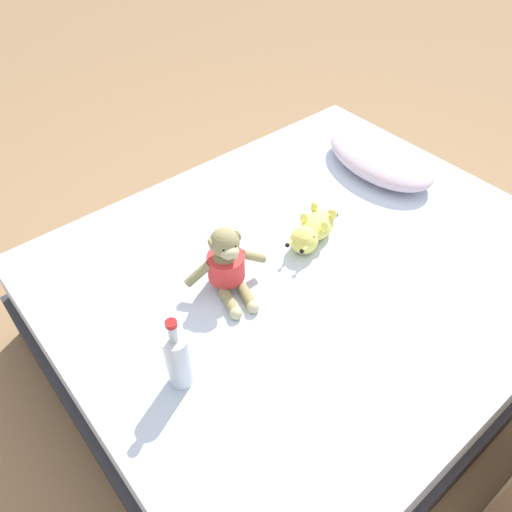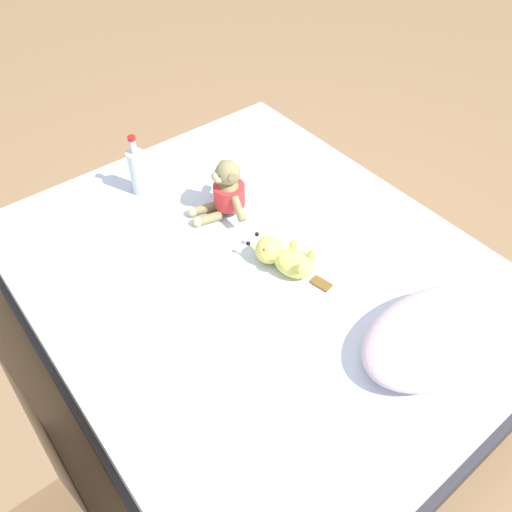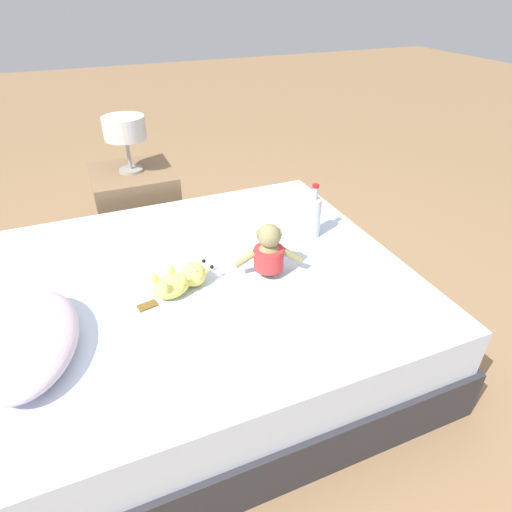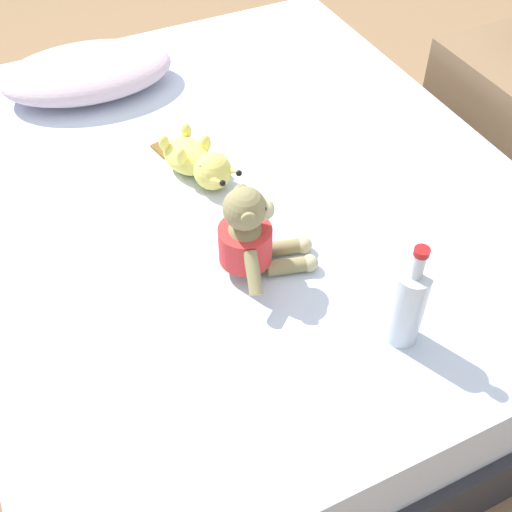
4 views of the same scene
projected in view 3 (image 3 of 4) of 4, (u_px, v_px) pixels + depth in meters
The scene contains 8 objects.
ground_plane at pixel (200, 352), 2.02m from camera, with size 16.00×16.00×0.00m, color #93704C.
bed at pixel (196, 317), 1.91m from camera, with size 1.50×1.80×0.43m.
pillow at pixel (27, 340), 1.39m from camera, with size 0.56×0.37×0.12m.
plush_monkey at pixel (268, 253), 1.76m from camera, with size 0.24×0.28×0.24m.
plush_yellow_creature at pixel (181, 281), 1.68m from camera, with size 0.17×0.32×0.10m.
glass_bottle at pixel (313, 216), 2.02m from camera, with size 0.07×0.07×0.26m.
nightstand at pixel (138, 209), 2.71m from camera, with size 0.47×0.47×0.50m.
bedside_lamp at pixel (125, 130), 2.44m from camera, with size 0.24×0.24×0.32m.
Camera 3 is at (-1.44, 0.32, 1.47)m, focal length 30.38 mm.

